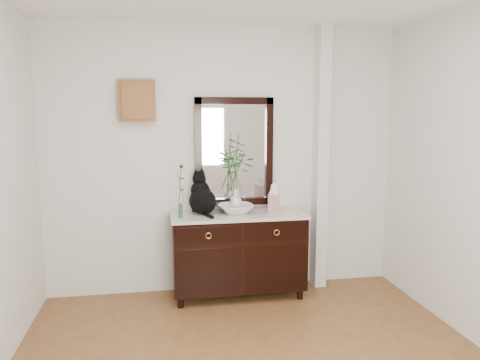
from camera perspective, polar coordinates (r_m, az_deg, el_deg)
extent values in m
cube|color=silver|center=(4.77, -1.92, 2.35)|extent=(3.60, 0.04, 2.70)
cube|color=silver|center=(4.94, 9.78, 2.44)|extent=(0.12, 0.20, 2.70)
cube|color=black|center=(4.73, -0.22, -8.73)|extent=(1.30, 0.50, 0.82)
cube|color=beige|center=(4.63, -0.22, -4.29)|extent=(1.33, 0.52, 0.03)
cube|color=black|center=(4.77, -0.71, 3.44)|extent=(0.80, 0.06, 1.10)
cube|color=white|center=(4.78, -0.74, 3.45)|extent=(0.66, 0.01, 0.96)
cube|color=brown|center=(4.66, -12.42, 9.40)|extent=(0.35, 0.10, 0.40)
imported|color=silver|center=(4.65, -0.52, -3.52)|extent=(0.36, 0.36, 0.08)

